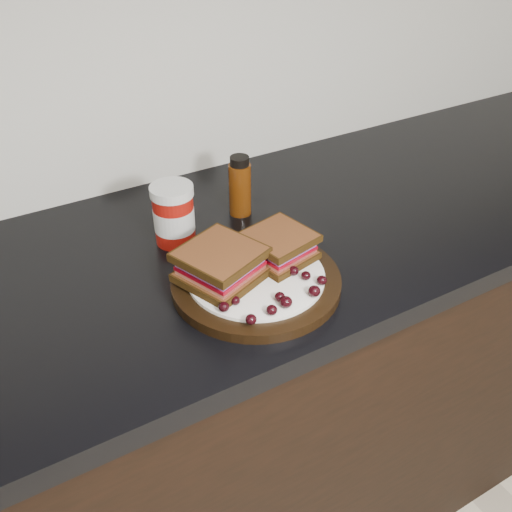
{
  "coord_description": "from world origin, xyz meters",
  "views": [
    {
      "loc": [
        -0.2,
        0.93,
        1.49
      ],
      "look_at": [
        0.17,
        1.57,
        0.96
      ],
      "focal_mm": 40.0,
      "sensor_mm": 36.0,
      "label": 1
    }
  ],
  "objects_px": {
    "plate": "(256,281)",
    "condiment_jar": "(174,214)",
    "oil_bottle": "(240,186)",
    "sandwich_left": "(220,264)"
  },
  "relations": [
    {
      "from": "plate",
      "to": "sandwich_left",
      "type": "xyz_separation_m",
      "value": [
        -0.05,
        0.02,
        0.04
      ]
    },
    {
      "from": "sandwich_left",
      "to": "plate",
      "type": "bearing_deg",
      "value": -40.92
    },
    {
      "from": "oil_bottle",
      "to": "condiment_jar",
      "type": "bearing_deg",
      "value": -169.19
    },
    {
      "from": "plate",
      "to": "condiment_jar",
      "type": "relative_size",
      "value": 2.47
    },
    {
      "from": "plate",
      "to": "condiment_jar",
      "type": "bearing_deg",
      "value": 107.89
    },
    {
      "from": "condiment_jar",
      "to": "oil_bottle",
      "type": "distance_m",
      "value": 0.15
    },
    {
      "from": "sandwich_left",
      "to": "condiment_jar",
      "type": "xyz_separation_m",
      "value": [
        -0.01,
        0.17,
        0.01
      ]
    },
    {
      "from": "plate",
      "to": "condiment_jar",
      "type": "distance_m",
      "value": 0.2
    },
    {
      "from": "plate",
      "to": "oil_bottle",
      "type": "height_order",
      "value": "oil_bottle"
    },
    {
      "from": "sandwich_left",
      "to": "condiment_jar",
      "type": "relative_size",
      "value": 1.04
    }
  ]
}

